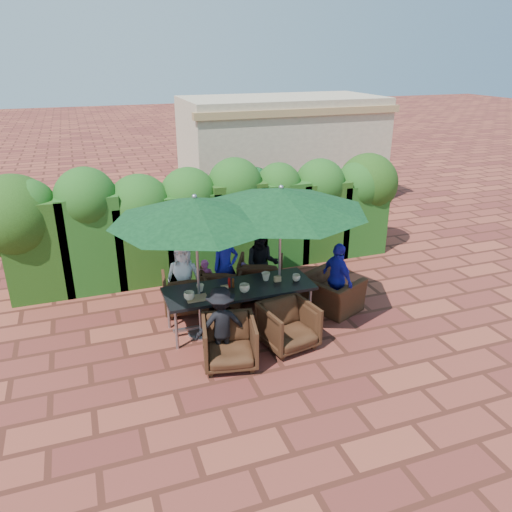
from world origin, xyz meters
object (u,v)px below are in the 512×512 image
object	(u,v)px
chair_far_mid	(222,283)
umbrella_right	(281,199)
dining_table	(239,291)
chair_far_right	(260,275)
chair_near_left	(229,340)
umbrella_left	(195,210)
chair_near_right	(289,323)
chair_end_right	(331,288)
chair_far_left	(185,290)

from	to	relation	value
chair_far_mid	umbrella_right	bearing A→B (deg)	154.45
chair_far_mid	dining_table	bearing A→B (deg)	116.23
chair_far_right	chair_near_left	xyz separation A→B (m)	(-1.25, -2.03, -0.02)
chair_far_right	dining_table	bearing A→B (deg)	77.88
umbrella_left	chair_near_left	distance (m)	2.07
chair_near_left	chair_near_right	distance (m)	1.06
umbrella_right	chair_far_right	world-z (taller)	umbrella_right
chair_end_right	umbrella_left	bearing A→B (deg)	66.92
chair_near_left	chair_end_right	size ratio (longest dim) A/B	0.82
chair_end_right	chair_far_left	bearing A→B (deg)	46.52
chair_near_left	dining_table	bearing A→B (deg)	75.75
dining_table	chair_end_right	distance (m)	1.80
dining_table	chair_near_left	bearing A→B (deg)	-115.75
umbrella_right	chair_far_right	distance (m)	2.03
chair_far_left	chair_far_mid	bearing A→B (deg)	-168.80
umbrella_right	chair_far_left	distance (m)	2.52
chair_far_mid	chair_end_right	bearing A→B (deg)	176.66
chair_far_left	dining_table	bearing A→B (deg)	137.14
umbrella_left	chair_far_left	bearing A→B (deg)	93.54
chair_end_right	chair_far_right	bearing A→B (deg)	21.96
chair_end_right	chair_near_right	bearing A→B (deg)	101.48
chair_far_right	chair_end_right	world-z (taller)	chair_end_right
umbrella_left	chair_near_right	world-z (taller)	umbrella_left
chair_far_mid	umbrella_left	bearing A→B (deg)	79.90
chair_near_right	umbrella_right	bearing A→B (deg)	67.16
chair_far_left	chair_far_right	xyz separation A→B (m)	(1.52, 0.10, 0.03)
umbrella_left	chair_near_right	distance (m)	2.35
dining_table	umbrella_right	size ratio (longest dim) A/B	0.87
dining_table	chair_far_left	bearing A→B (deg)	130.34
dining_table	chair_end_right	world-z (taller)	chair_end_right
chair_far_mid	chair_far_right	xyz separation A→B (m)	(0.79, 0.04, 0.03)
chair_far_mid	chair_near_left	distance (m)	2.04
umbrella_left	dining_table	bearing A→B (deg)	2.71
umbrella_left	umbrella_right	bearing A→B (deg)	2.83
dining_table	chair_far_mid	distance (m)	1.00
chair_far_left	chair_near_left	xyz separation A→B (m)	(0.27, -1.93, 0.01)
umbrella_left	chair_near_right	bearing A→B (deg)	-33.43
chair_near_right	chair_far_right	bearing A→B (deg)	73.44
chair_far_left	chair_near_right	size ratio (longest dim) A/B	0.98
umbrella_left	chair_end_right	distance (m)	3.06
chair_far_right	chair_end_right	size ratio (longest dim) A/B	0.86
chair_near_left	chair_far_right	bearing A→B (deg)	69.92
dining_table	chair_far_right	distance (m)	1.28
umbrella_right	chair_near_left	distance (m)	2.44
chair_far_left	chair_near_right	world-z (taller)	chair_near_right
chair_end_right	dining_table	bearing A→B (deg)	66.36
umbrella_left	umbrella_right	world-z (taller)	same
dining_table	chair_near_right	size ratio (longest dim) A/B	3.12
chair_far_left	chair_end_right	world-z (taller)	chair_end_right
dining_table	chair_far_mid	world-z (taller)	chair_far_mid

